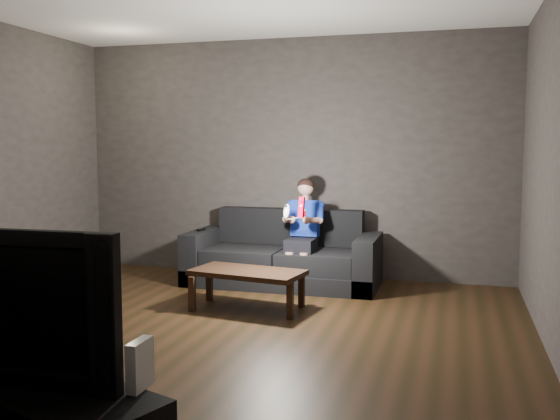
% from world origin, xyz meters
% --- Properties ---
extents(floor, '(5.00, 5.00, 0.00)m').
position_xyz_m(floor, '(0.00, 0.00, 0.00)').
color(floor, black).
rests_on(floor, ground).
extents(back_wall, '(5.00, 0.04, 2.70)m').
position_xyz_m(back_wall, '(0.00, 2.50, 1.35)').
color(back_wall, '#342F2D').
rests_on(back_wall, ground).
extents(sofa, '(2.04, 0.88, 0.79)m').
position_xyz_m(sofa, '(0.06, 1.98, 0.26)').
color(sofa, black).
rests_on(sofa, floor).
extents(child, '(0.43, 0.53, 1.06)m').
position_xyz_m(child, '(0.30, 1.93, 0.68)').
color(child, black).
rests_on(child, sofa).
extents(wii_remote_red, '(0.06, 0.08, 0.21)m').
position_xyz_m(wii_remote_red, '(0.38, 1.52, 0.89)').
color(wii_remote_red, '#F20029').
rests_on(wii_remote_red, child).
extents(nunchuk_white, '(0.09, 0.11, 0.16)m').
position_xyz_m(nunchuk_white, '(0.22, 1.52, 0.84)').
color(nunchuk_white, white).
rests_on(nunchuk_white, child).
extents(wii_remote_black, '(0.05, 0.14, 0.03)m').
position_xyz_m(wii_remote_black, '(-0.85, 1.91, 0.57)').
color(wii_remote_black, black).
rests_on(wii_remote_black, sofa).
extents(coffee_table, '(1.07, 0.65, 0.37)m').
position_xyz_m(coffee_table, '(0.03, 0.87, 0.32)').
color(coffee_table, black).
rests_on(coffee_table, floor).
extents(tv, '(1.10, 0.17, 0.63)m').
position_xyz_m(tv, '(0.07, -2.27, 0.85)').
color(tv, black).
rests_on(tv, media_console).
extents(wii_console, '(0.05, 0.15, 0.20)m').
position_xyz_m(wii_console, '(0.66, -2.27, 0.63)').
color(wii_console, white).
rests_on(wii_console, media_console).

